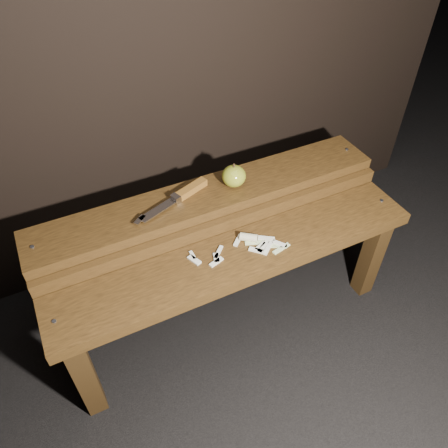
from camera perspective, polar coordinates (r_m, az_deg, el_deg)
name	(u,v)px	position (r m, az deg, el deg)	size (l,w,h in m)	color
ground	(231,319)	(1.70, 0.91, -12.29)	(60.00, 60.00, 0.00)	black
bench_front_tier	(241,270)	(1.39, 2.22, -5.98)	(1.20, 0.20, 0.42)	black
bench_rear_tier	(210,212)	(1.49, -1.80, 1.52)	(1.20, 0.21, 0.50)	black
apple	(234,176)	(1.44, 1.29, 6.28)	(0.08, 0.08, 0.08)	olive
knife	(183,194)	(1.41, -5.36, 3.90)	(0.28, 0.12, 0.03)	brown
apple_scraps	(248,244)	(1.36, 3.10, -2.68)	(0.31, 0.13, 0.03)	beige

